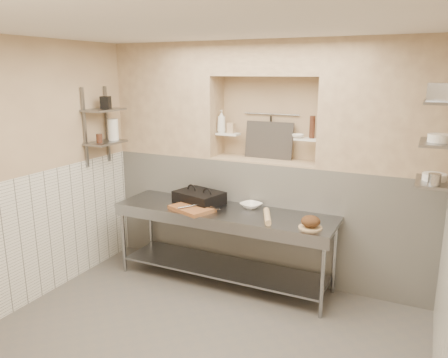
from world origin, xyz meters
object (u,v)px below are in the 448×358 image
Objects in this scene: cutting_board at (192,209)px; bread_loaf at (311,221)px; jug_left at (113,129)px; rolling_pin at (267,216)px; bottle_soap at (222,121)px; bowl_alcove at (298,136)px; mixing_bowl at (251,205)px; panini_press at (199,198)px; prep_table at (223,231)px.

bread_loaf is (1.38, 0.01, 0.05)m from cutting_board.
cutting_board is at bearing -8.07° from jug_left.
cutting_board is 1.83× the size of jug_left.
rolling_pin is 1.40m from bottle_soap.
mixing_bowl is at bearing -145.64° from bowl_alcove.
bottle_soap is at bearing 87.26° from cutting_board.
bottle_soap is (0.09, 0.44, 0.88)m from panini_press.
mixing_bowl reaches higher than cutting_board.
prep_table is 1.36m from bottle_soap.
bowl_alcove reaches higher than bread_loaf.
bowl_alcove is at bearing 37.39° from prep_table.
bread_loaf is 1.08m from bowl_alcove.
bowl_alcove is at bearing 118.21° from bread_loaf.
bowl_alcove is at bearing 34.36° from mixing_bowl.
rolling_pin is 1.01m from bowl_alcove.
jug_left is at bearing -156.77° from bottle_soap.
bowl_alcove is at bearing 78.21° from rolling_pin.
rolling_pin is (0.57, -0.08, 0.29)m from prep_table.
prep_table is at bearing -137.89° from mixing_bowl.
bread_loaf is 0.74× the size of jug_left.
bottle_soap is at bearing 152.62° from bread_loaf.
bottle_soap reaches higher than mixing_bowl.
panini_press is 4.64× the size of bowl_alcove.
bottle_soap is (0.03, 0.71, 0.93)m from cutting_board.
bread_loaf is 1.45× the size of bowl_alcove.
mixing_bowl is 0.53× the size of rolling_pin.
panini_press is 1.40m from jug_left.
bread_loaf reaches higher than cutting_board.
rolling_pin is 1.58× the size of bottle_soap.
cutting_board is 1.38m from bread_loaf.
panini_press is 2.38× the size of jug_left.
rolling_pin is at bearing -44.48° from mixing_bowl.
bowl_alcove reaches higher than prep_table.
prep_table is at bearing 172.14° from rolling_pin.
jug_left is (-1.17, -0.10, 0.77)m from panini_press.
prep_table is 0.45m from mixing_bowl.
rolling_pin is at bearing -36.45° from bottle_soap.
prep_table is at bearing 172.27° from bread_loaf.
panini_press is at bearing -158.70° from bowl_alcove.
bottle_soap reaches higher than bowl_alcove.
mixing_bowl is 0.44m from rolling_pin.
bottle_soap is at bearing 149.16° from mixing_bowl.
mixing_bowl is at bearing 6.86° from jug_left.
rolling_pin is 3.26× the size of bowl_alcove.
prep_table is 5.38× the size of cutting_board.
mixing_bowl is 0.89× the size of jug_left.
bread_loaf is at bearing -7.58° from rolling_pin.
panini_press is 0.96m from rolling_pin.
prep_table is 1.12m from bread_loaf.
prep_table is at bearing -0.54° from jug_left.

